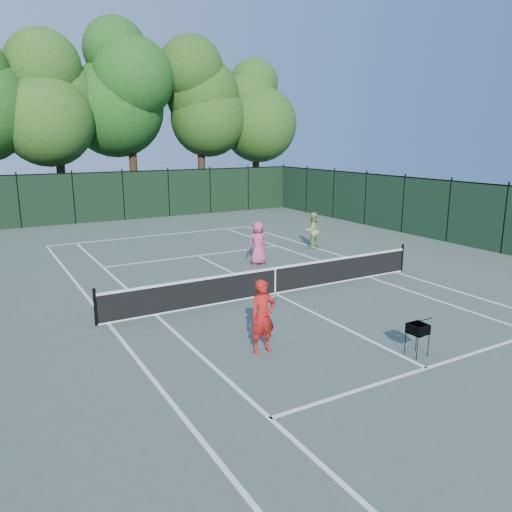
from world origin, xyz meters
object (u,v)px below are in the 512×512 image
coach (263,316)px  loose_ball_near_cart (398,336)px  player_pink (258,243)px  loose_ball_midcourt (410,326)px  player_green (312,230)px  ball_hopper (418,329)px

coach → loose_ball_near_cart: (3.48, -1.00, -0.86)m
player_pink → loose_ball_midcourt: (0.03, -8.20, -0.85)m
loose_ball_midcourt → player_pink: bearing=90.2°
player_pink → coach: bearing=65.2°
player_pink → loose_ball_midcourt: player_pink is taller
player_green → loose_ball_near_cart: player_green is taller
ball_hopper → loose_ball_near_cart: ball_hopper is taller
player_green → loose_ball_near_cart: bearing=67.5°
loose_ball_midcourt → loose_ball_near_cart: bearing=-157.0°
player_pink → loose_ball_near_cart: 8.62m
player_green → ball_hopper: size_ratio=2.15×
ball_hopper → loose_ball_near_cart: 1.26m
loose_ball_near_cart → loose_ball_midcourt: (0.82, 0.35, 0.00)m
coach → player_green: 11.98m
player_green → coach: bearing=50.1°
player_green → loose_ball_near_cart: (-4.51, -9.93, -0.81)m
loose_ball_near_cart → loose_ball_midcourt: size_ratio=1.00×
loose_ball_near_cart → ball_hopper: bearing=-113.3°
coach → ball_hopper: size_ratio=2.28×
player_pink → ball_hopper: (-1.21, -9.55, -0.22)m
player_pink → loose_ball_midcourt: 8.24m
ball_hopper → loose_ball_near_cart: (0.43, 1.00, -0.63)m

